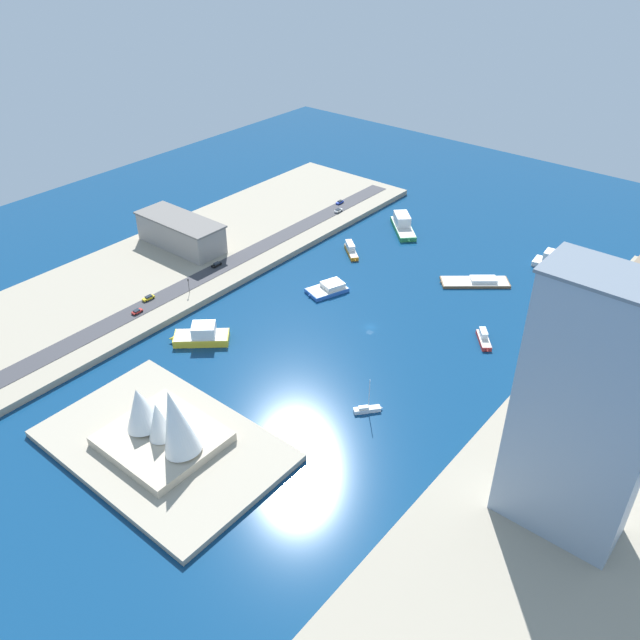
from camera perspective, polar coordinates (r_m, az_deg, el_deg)
name	(u,v)px	position (r m, az deg, el deg)	size (l,w,h in m)	color
ground_plane	(370,327)	(251.90, 4.38, -0.61)	(440.00, 440.00, 0.00)	navy
quay_west	(625,434)	(223.14, 25.12, -9.03)	(70.00, 240.00, 2.64)	#9E937F
quay_east	(201,251)	(307.97, -10.35, 5.94)	(70.00, 240.00, 2.64)	#9E937F
peninsula_point	(163,445)	(205.18, -13.52, -10.58)	(73.19, 47.51, 2.00)	#A89E89
road_strip	(232,262)	(293.47, -7.70, 5.06)	(9.27, 228.00, 0.15)	#38383D
barge_flat_brown	(477,282)	(287.04, 13.53, 3.29)	(27.98, 25.36, 2.71)	brown
catamaran_blue	(329,288)	(273.17, 0.76, 2.78)	(14.55, 18.48, 3.64)	blue
ferry_white_commuter	(562,264)	(308.48, 20.43, 4.65)	(29.48, 11.39, 7.25)	silver
tugboat_red	(484,338)	(249.96, 14.11, -1.57)	(10.43, 11.92, 3.92)	red
ferry_green_doubledeck	(403,224)	(328.46, 7.24, 8.29)	(23.75, 23.81, 7.01)	#2D8C4C
water_taxi_orange	(351,250)	(303.74, 2.72, 6.15)	(14.06, 12.45, 4.30)	orange
ferry_yellow_fast	(202,335)	(245.66, -10.31, -1.33)	(20.83, 19.83, 7.34)	yellow
sailboat_small_white	(367,409)	(212.35, 4.17, -7.77)	(7.61, 8.61, 12.77)	white
carpark_squat_concrete	(181,232)	(308.96, -12.06, 7.51)	(44.57, 17.49, 13.50)	gray
tower_tall_glass	(585,414)	(164.71, 22.15, -7.60)	(31.93, 16.43, 72.50)	#8C9EB2
hatchback_blue	(340,202)	(349.36, 1.75, 10.27)	(1.96, 4.70, 1.45)	black
taxi_yellow_cab	(148,298)	(271.49, -14.76, 1.89)	(2.03, 5.10, 1.59)	black
van_white	(338,210)	(339.40, 1.61, 9.56)	(2.16, 4.86, 1.50)	black
pickup_red	(137,311)	(263.92, -15.70, 0.74)	(2.09, 4.29, 1.41)	black
suv_black	(216,265)	(290.31, -9.03, 4.81)	(1.87, 4.87, 1.64)	black
traffic_light_waterfront	(188,284)	(270.85, -11.42, 3.14)	(0.36, 0.36, 6.50)	black
opera_landmark	(161,425)	(198.99, -13.72, -8.87)	(32.90, 29.66, 24.18)	#BCAD93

